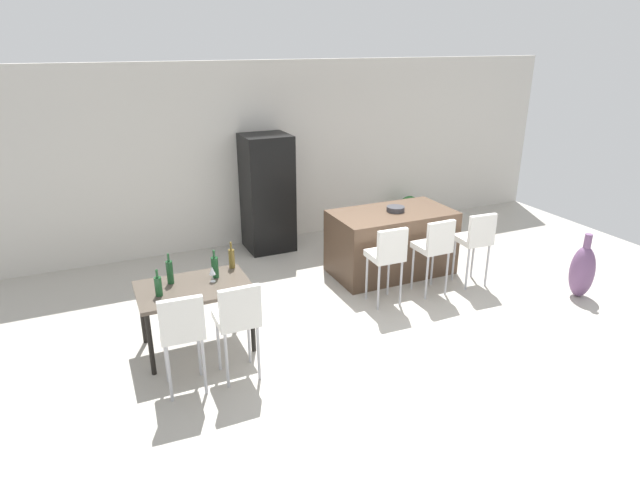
# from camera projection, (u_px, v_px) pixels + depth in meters

# --- Properties ---
(ground_plane) EXTENTS (10.00, 10.00, 0.00)m
(ground_plane) POSITION_uv_depth(u_px,v_px,m) (383.00, 309.00, 6.68)
(ground_plane) COLOR #ADA89E
(back_wall) EXTENTS (10.00, 0.12, 2.90)m
(back_wall) POSITION_uv_depth(u_px,v_px,m) (292.00, 152.00, 8.76)
(back_wall) COLOR beige
(back_wall) RESTS_ON ground_plane
(kitchen_island) EXTENTS (1.71, 0.94, 0.92)m
(kitchen_island) POSITION_uv_depth(u_px,v_px,m) (391.00, 242.00, 7.61)
(kitchen_island) COLOR #4C3828
(kitchen_island) RESTS_ON ground_plane
(bar_chair_left) EXTENTS (0.41, 0.41, 1.05)m
(bar_chair_left) POSITION_uv_depth(u_px,v_px,m) (387.00, 254.00, 6.58)
(bar_chair_left) COLOR white
(bar_chair_left) RESTS_ON ground_plane
(bar_chair_middle) EXTENTS (0.40, 0.40, 1.05)m
(bar_chair_middle) POSITION_uv_depth(u_px,v_px,m) (435.00, 245.00, 6.85)
(bar_chair_middle) COLOR white
(bar_chair_middle) RESTS_ON ground_plane
(bar_chair_right) EXTENTS (0.42, 0.42, 1.05)m
(bar_chair_right) POSITION_uv_depth(u_px,v_px,m) (476.00, 238.00, 7.11)
(bar_chair_right) COLOR white
(bar_chair_right) RESTS_ON ground_plane
(dining_table) EXTENTS (1.18, 0.79, 0.74)m
(dining_table) POSITION_uv_depth(u_px,v_px,m) (194.00, 293.00, 5.65)
(dining_table) COLOR #4C4238
(dining_table) RESTS_ON ground_plane
(dining_chair_near) EXTENTS (0.42, 0.42, 1.05)m
(dining_chair_near) POSITION_uv_depth(u_px,v_px,m) (182.00, 328.00, 4.89)
(dining_chair_near) COLOR white
(dining_chair_near) RESTS_ON ground_plane
(dining_chair_far) EXTENTS (0.40, 0.40, 1.05)m
(dining_chair_far) POSITION_uv_depth(u_px,v_px,m) (238.00, 316.00, 5.09)
(dining_chair_far) COLOR white
(dining_chair_far) RESTS_ON ground_plane
(wine_bottle_end) EXTENTS (0.08, 0.08, 0.32)m
(wine_bottle_end) POSITION_uv_depth(u_px,v_px,m) (215.00, 267.00, 5.79)
(wine_bottle_end) COLOR #194723
(wine_bottle_end) RESTS_ON dining_table
(wine_bottle_far) EXTENTS (0.07, 0.07, 0.29)m
(wine_bottle_far) POSITION_uv_depth(u_px,v_px,m) (158.00, 286.00, 5.37)
(wine_bottle_far) COLOR #194723
(wine_bottle_far) RESTS_ON dining_table
(wine_bottle_inner) EXTENTS (0.07, 0.07, 0.31)m
(wine_bottle_inner) POSITION_uv_depth(u_px,v_px,m) (232.00, 258.00, 6.03)
(wine_bottle_inner) COLOR brown
(wine_bottle_inner) RESTS_ON dining_table
(wine_bottle_corner) EXTENTS (0.07, 0.07, 0.34)m
(wine_bottle_corner) POSITION_uv_depth(u_px,v_px,m) (170.00, 272.00, 5.64)
(wine_bottle_corner) COLOR #194723
(wine_bottle_corner) RESTS_ON dining_table
(wine_glass_left) EXTENTS (0.07, 0.07, 0.17)m
(wine_glass_left) POSITION_uv_depth(u_px,v_px,m) (212.00, 271.00, 5.68)
(wine_glass_left) COLOR silver
(wine_glass_left) RESTS_ON dining_table
(refrigerator) EXTENTS (0.72, 0.68, 1.84)m
(refrigerator) POSITION_uv_depth(u_px,v_px,m) (267.00, 193.00, 8.34)
(refrigerator) COLOR black
(refrigerator) RESTS_ON ground_plane
(fruit_bowl) EXTENTS (0.25, 0.25, 0.07)m
(fruit_bowl) POSITION_uv_depth(u_px,v_px,m) (396.00, 209.00, 7.45)
(fruit_bowl) COLOR #333338
(fruit_bowl) RESTS_ON kitchen_island
(floor_vase) EXTENTS (0.31, 0.31, 0.87)m
(floor_vase) POSITION_uv_depth(u_px,v_px,m) (582.00, 271.00, 6.90)
(floor_vase) COLOR #704C75
(floor_vase) RESTS_ON ground_plane
(potted_plant) EXTENTS (0.35, 0.35, 0.55)m
(potted_plant) POSITION_uv_depth(u_px,v_px,m) (410.00, 209.00, 9.58)
(potted_plant) COLOR #996B4C
(potted_plant) RESTS_ON ground_plane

